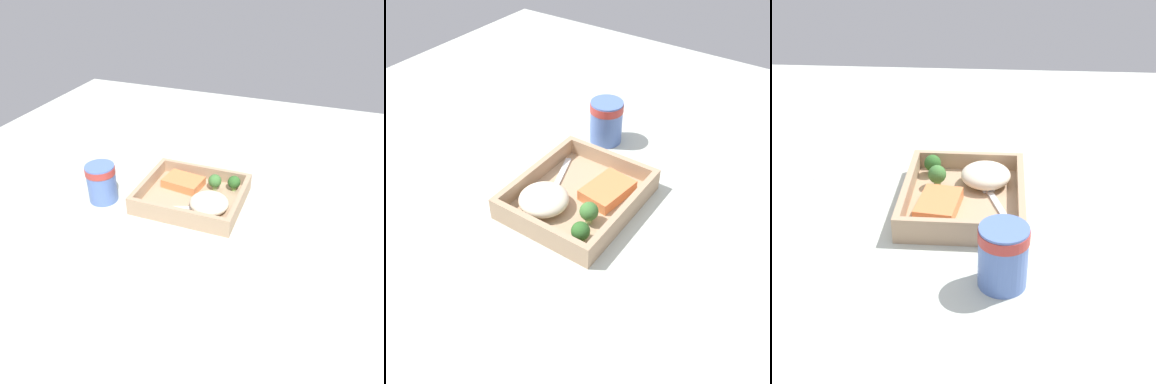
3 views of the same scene
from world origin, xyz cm
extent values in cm
cube|color=#B7BFB4|center=(0.00, 0.00, -1.00)|extent=(160.00, 160.00, 2.00)
cube|color=tan|center=(0.00, 0.00, 0.60)|extent=(25.41, 21.52, 1.20)
cube|color=tan|center=(0.00, -10.16, 2.88)|extent=(25.41, 1.20, 3.36)
cube|color=tan|center=(0.00, 10.16, 2.88)|extent=(25.41, 1.20, 3.36)
cube|color=tan|center=(-12.11, 0.00, 2.88)|extent=(1.20, 19.12, 3.36)
cube|color=tan|center=(12.11, 0.00, 2.88)|extent=(1.20, 19.12, 3.36)
cube|color=#E67D46|center=(-3.95, 4.12, 2.33)|extent=(10.57, 8.02, 2.26)
ellipsoid|color=beige|center=(5.72, -3.69, 3.15)|extent=(9.40, 9.33, 3.90)
cylinder|color=#7F9A5C|center=(4.29, 5.31, 2.03)|extent=(1.30, 1.30, 1.66)
sphere|color=#3F7535|center=(4.29, 5.31, 3.80)|extent=(3.42, 3.42, 3.42)
cylinder|color=#78A453|center=(9.00, 6.73, 1.95)|extent=(1.25, 1.25, 1.51)
sphere|color=#2E6126|center=(9.00, 6.73, 3.61)|extent=(3.30, 3.30, 3.30)
cube|color=silver|center=(-3.18, -6.53, 1.42)|extent=(12.06, 5.17, 0.44)
cube|color=silver|center=(4.27, -3.89, 1.42)|extent=(3.94, 3.21, 0.44)
cylinder|color=#5371B9|center=(-21.31, -7.07, 4.89)|extent=(7.17, 7.17, 9.79)
cylinder|color=#B23833|center=(-21.31, -7.07, 8.51)|extent=(7.39, 7.39, 1.76)
cube|color=white|center=(12.33, 23.78, 0.12)|extent=(10.28, 16.97, 0.24)
camera|label=1|loc=(27.05, -72.94, 54.51)|focal=35.00mm
camera|label=2|loc=(53.11, 36.63, 57.59)|focal=42.00mm
camera|label=3|loc=(-82.26, -5.80, 51.32)|focal=50.00mm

